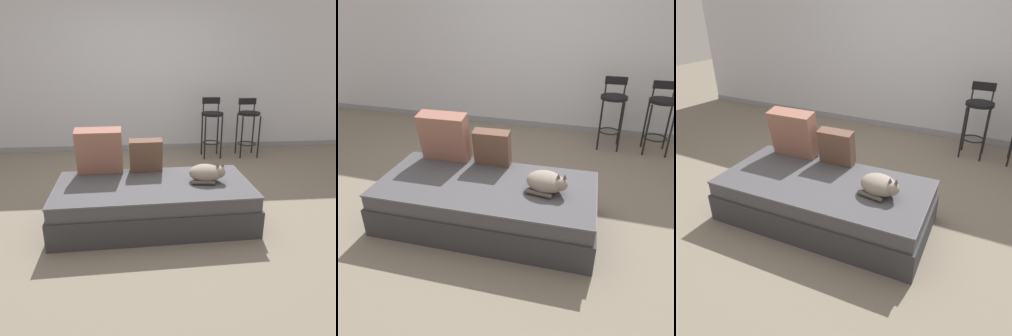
# 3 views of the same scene
# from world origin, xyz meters

# --- Properties ---
(ground_plane) EXTENTS (16.00, 16.00, 0.00)m
(ground_plane) POSITION_xyz_m (0.00, 0.00, 0.00)
(ground_plane) COLOR slate
(ground_plane) RESTS_ON ground
(wall_back_panel) EXTENTS (8.00, 0.10, 2.60)m
(wall_back_panel) POSITION_xyz_m (0.00, 2.25, 1.30)
(wall_back_panel) COLOR silver
(wall_back_panel) RESTS_ON ground
(wall_baseboard_trim) EXTENTS (8.00, 0.02, 0.09)m
(wall_baseboard_trim) POSITION_xyz_m (0.00, 2.20, 0.04)
(wall_baseboard_trim) COLOR gray
(wall_baseboard_trim) RESTS_ON ground
(couch) EXTENTS (1.93, 0.98, 0.40)m
(couch) POSITION_xyz_m (0.00, -0.40, 0.21)
(couch) COLOR #353539
(couch) RESTS_ON ground
(throw_pillow_corner) EXTENTS (0.47, 0.26, 0.48)m
(throw_pillow_corner) POSITION_xyz_m (-0.53, -0.06, 0.65)
(throw_pillow_corner) COLOR #936051
(throw_pillow_corner) RESTS_ON couch
(throw_pillow_middle) EXTENTS (0.35, 0.19, 0.36)m
(throw_pillow_middle) POSITION_xyz_m (-0.06, -0.04, 0.58)
(throw_pillow_middle) COLOR brown
(throw_pillow_middle) RESTS_ON couch
(cat) EXTENTS (0.36, 0.28, 0.20)m
(cat) POSITION_xyz_m (0.52, -0.38, 0.49)
(cat) COLOR gray
(cat) RESTS_ON couch
(bar_stool_near_window) EXTENTS (0.34, 0.34, 0.93)m
(bar_stool_near_window) POSITION_xyz_m (1.02, 1.70, 0.58)
(bar_stool_near_window) COLOR black
(bar_stool_near_window) RESTS_ON ground
(bar_stool_by_doorway) EXTENTS (0.34, 0.34, 0.91)m
(bar_stool_by_doorway) POSITION_xyz_m (1.61, 1.70, 0.56)
(bar_stool_by_doorway) COLOR black
(bar_stool_by_doorway) RESTS_ON ground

